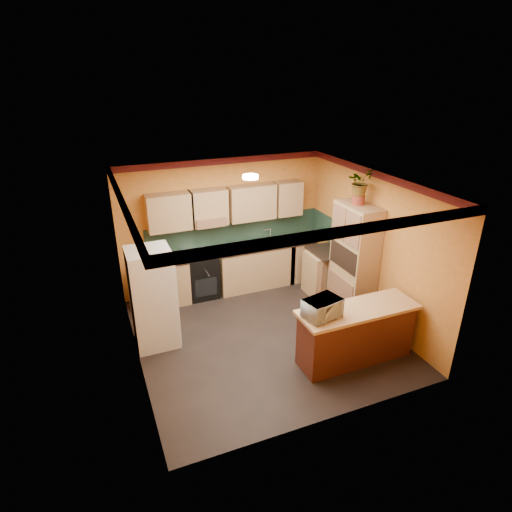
% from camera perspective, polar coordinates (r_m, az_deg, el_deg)
% --- Properties ---
extents(room_shell, '(4.24, 4.24, 2.72)m').
position_cam_1_polar(room_shell, '(6.87, 0.42, 5.31)').
color(room_shell, black).
rests_on(room_shell, ground).
extents(base_cabinets_back, '(3.65, 0.60, 0.88)m').
position_cam_1_polar(base_cabinets_back, '(8.82, -3.33, -1.96)').
color(base_cabinets_back, '#AA7A59').
rests_on(base_cabinets_back, ground).
extents(countertop_back, '(3.65, 0.62, 0.04)m').
position_cam_1_polar(countertop_back, '(8.63, -3.41, 0.80)').
color(countertop_back, black).
rests_on(countertop_back, base_cabinets_back).
extents(stove, '(0.58, 0.58, 0.91)m').
position_cam_1_polar(stove, '(8.65, -7.25, -2.54)').
color(stove, black).
rests_on(stove, ground).
extents(kettle, '(0.18, 0.18, 0.18)m').
position_cam_1_polar(kettle, '(8.40, -6.69, 0.76)').
color(kettle, red).
rests_on(kettle, stove).
extents(sink, '(0.48, 0.40, 0.03)m').
position_cam_1_polar(sink, '(8.87, 1.32, 1.75)').
color(sink, silver).
rests_on(sink, countertop_back).
extents(base_cabinets_right, '(0.60, 0.80, 0.88)m').
position_cam_1_polar(base_cabinets_right, '(8.84, 9.32, -2.18)').
color(base_cabinets_right, '#AA7A59').
rests_on(base_cabinets_right, ground).
extents(countertop_right, '(0.62, 0.80, 0.04)m').
position_cam_1_polar(countertop_right, '(8.65, 9.51, 0.56)').
color(countertop_right, black).
rests_on(countertop_right, base_cabinets_right).
extents(fridge, '(0.68, 0.66, 1.70)m').
position_cam_1_polar(fridge, '(7.15, -13.61, -5.48)').
color(fridge, silver).
rests_on(fridge, ground).
extents(pantry, '(0.48, 0.90, 2.10)m').
position_cam_1_polar(pantry, '(7.99, 12.93, -0.56)').
color(pantry, '#AA7A59').
rests_on(pantry, ground).
extents(fern_pot, '(0.22, 0.22, 0.16)m').
position_cam_1_polar(fern_pot, '(7.65, 13.49, 7.31)').
color(fern_pot, maroon).
rests_on(fern_pot, pantry).
extents(fern, '(0.51, 0.48, 0.47)m').
position_cam_1_polar(fern, '(7.57, 13.71, 9.58)').
color(fern, '#AA7A59').
rests_on(fern, fern_pot).
extents(breakfast_bar, '(1.80, 0.55, 0.88)m').
position_cam_1_polar(breakfast_bar, '(6.96, 13.11, -10.26)').
color(breakfast_bar, '#4E2112').
rests_on(breakfast_bar, ground).
extents(bar_top, '(1.90, 0.65, 0.05)m').
position_cam_1_polar(bar_top, '(6.72, 13.48, -6.97)').
color(bar_top, tan).
rests_on(bar_top, breakfast_bar).
extents(microwave, '(0.60, 0.47, 0.29)m').
position_cam_1_polar(microwave, '(6.31, 8.81, -6.89)').
color(microwave, silver).
rests_on(microwave, bar_top).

